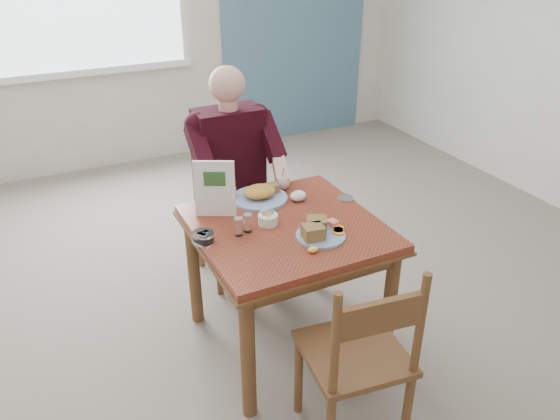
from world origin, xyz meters
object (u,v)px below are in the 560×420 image
table (287,243)px  far_plate (260,194)px  diner (234,164)px  near_plate (318,231)px  chair_far (231,206)px  chair_near (359,358)px

table → far_plate: size_ratio=2.79×
diner → far_plate: (-0.00, -0.40, -0.03)m
diner → table: bearing=-90.0°
table → near_plate: 0.24m
table → far_plate: bearing=90.7°
chair_far → chair_near: (-0.03, -1.53, 0.00)m
chair_near → far_plate: chair_near is taller
diner → near_plate: 0.89m
chair_far → chair_near: size_ratio=1.00×
chair_far → near_plate: bearing=-85.2°
table → chair_far: bearing=90.0°
diner → chair_far: bearing=90.0°
table → chair_near: 0.75m
chair_near → chair_far: bearing=89.1°
table → chair_far: 0.81m
chair_far → far_plate: bearing=-90.4°
table → chair_far: chair_far is taller
far_plate → table: bearing=-89.3°
chair_far → diner: 0.34m
chair_far → near_plate: size_ratio=3.20×
far_plate → chair_near: bearing=-91.2°
chair_far → diner: (0.00, -0.09, 0.33)m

